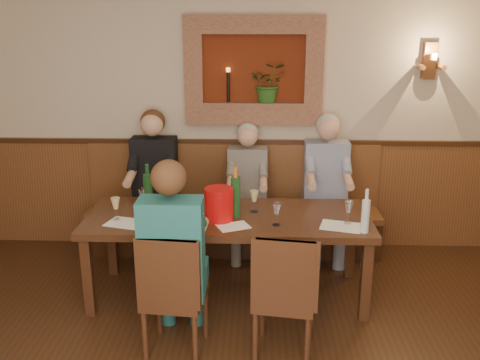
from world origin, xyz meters
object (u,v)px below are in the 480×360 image
object	(u,v)px
person_bench_left	(154,197)
chair_near_left	(175,317)
person_bench_mid	(247,203)
wine_bottle_green_a	(236,196)
person_chair_front	(175,271)
bench	(233,221)
chair_near_right	(284,318)
wine_bottle_green_b	(148,191)
spittoon_bucket	(219,204)
person_bench_right	(326,200)
dining_table	(228,224)
water_bottle	(365,215)

from	to	relation	value
person_bench_left	chair_near_left	bearing A→B (deg)	-75.01
person_bench_left	person_bench_mid	world-z (taller)	person_bench_left
chair_near_left	wine_bottle_green_a	xyz separation A→B (m)	(0.41, 0.81, 0.65)
person_chair_front	bench	bearing A→B (deg)	78.74
chair_near_right	wine_bottle_green_b	xyz separation A→B (m)	(-1.14, 0.96, 0.64)
person_bench_left	wine_bottle_green_b	xyz separation A→B (m)	(0.09, -0.71, 0.30)
person_bench_mid	spittoon_bucket	world-z (taller)	person_bench_mid
person_bench_right	spittoon_bucket	bearing A→B (deg)	-136.89
bench	chair_near_left	bearing A→B (deg)	-100.96
chair_near_right	wine_bottle_green_a	distance (m)	1.11
person_bench_right	bench	bearing A→B (deg)	173.47
chair_near_left	person_chair_front	xyz separation A→B (m)	(0.00, 0.06, 0.33)
dining_table	chair_near_left	distance (m)	0.99
chair_near_left	person_bench_right	size ratio (longest dim) A/B	0.66
chair_near_right	person_chair_front	xyz separation A→B (m)	(-0.79, 0.06, 0.33)
person_bench_right	water_bottle	size ratio (longest dim) A/B	4.12
water_bottle	bench	bearing A→B (deg)	130.49
bench	water_bottle	distance (m)	1.77
dining_table	person_bench_left	world-z (taller)	person_bench_left
person_bench_mid	wine_bottle_green_b	bearing A→B (deg)	-140.01
chair_near_left	water_bottle	xyz separation A→B (m)	(1.43, 0.50, 0.61)
chair_near_left	spittoon_bucket	world-z (taller)	spittoon_bucket
wine_bottle_green_a	person_bench_mid	bearing A→B (deg)	84.61
chair_near_right	wine_bottle_green_b	size ratio (longest dim) A/B	2.38
dining_table	person_bench_right	size ratio (longest dim) A/B	1.64
person_bench_left	wine_bottle_green_b	size ratio (longest dim) A/B	3.66
chair_near_left	bench	bearing A→B (deg)	84.99
chair_near_right	wine_bottle_green_b	bearing A→B (deg)	148.28
person_bench_left	person_chair_front	distance (m)	1.67
bench	person_bench_right	world-z (taller)	person_bench_right
wine_bottle_green_a	spittoon_bucket	bearing A→B (deg)	-150.00
chair_near_left	person_bench_mid	size ratio (longest dim) A/B	0.70
person_bench_left	spittoon_bucket	size ratio (longest dim) A/B	5.46
person_chair_front	wine_bottle_green_a	xyz separation A→B (m)	(0.41, 0.75, 0.32)
chair_near_left	person_bench_left	distance (m)	1.76
person_bench_mid	water_bottle	world-z (taller)	person_bench_mid
person_bench_mid	spittoon_bucket	bearing A→B (deg)	-102.89
spittoon_bucket	wine_bottle_green_b	distance (m)	0.67
chair_near_left	person_bench_left	bearing A→B (deg)	110.94
chair_near_right	wine_bottle_green_a	xyz separation A→B (m)	(-0.38, 0.81, 0.65)
wine_bottle_green_a	water_bottle	world-z (taller)	wine_bottle_green_a
person_chair_front	water_bottle	size ratio (longest dim) A/B	4.16
bench	person_chair_front	distance (m)	1.78
dining_table	chair_near_left	xyz separation A→B (m)	(-0.34, -0.83, -0.40)
chair_near_left	dining_table	bearing A→B (deg)	73.53
dining_table	chair_near_left	bearing A→B (deg)	-112.42
dining_table	water_bottle	bearing A→B (deg)	-16.88
person_bench_mid	wine_bottle_green_b	distance (m)	1.16
dining_table	chair_near_right	xyz separation A→B (m)	(0.44, -0.84, -0.39)
person_bench_mid	water_bottle	xyz separation A→B (m)	(0.94, -1.17, 0.33)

